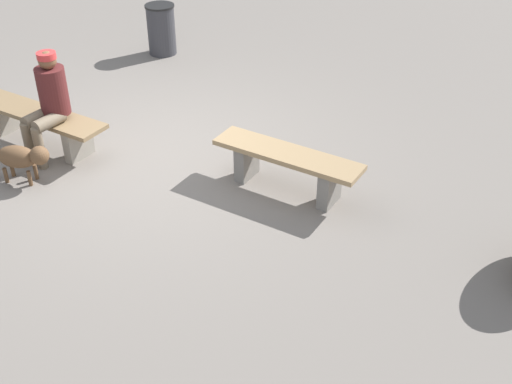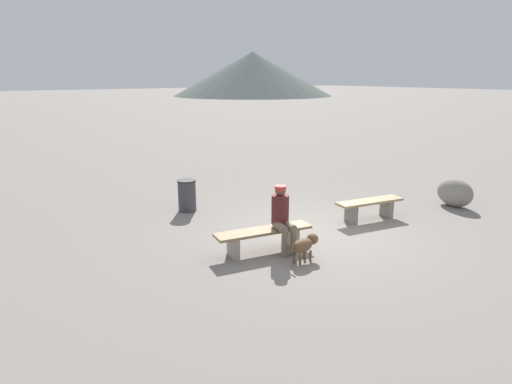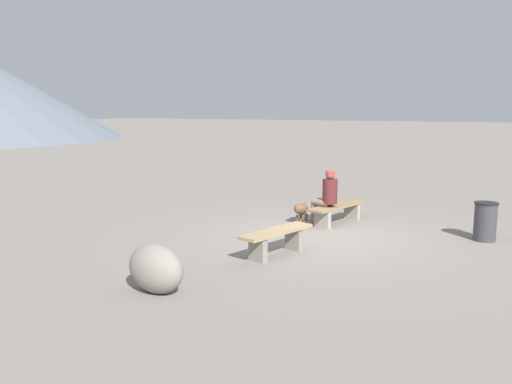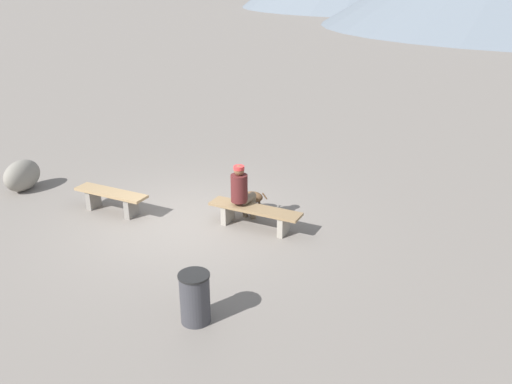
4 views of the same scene
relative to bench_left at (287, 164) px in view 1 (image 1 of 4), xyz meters
name	(u,v)px [view 1 (image 1 of 4)]	position (x,y,z in m)	size (l,w,h in m)	color
ground	(153,160)	(1.68, -0.09, -0.35)	(210.00, 210.00, 0.06)	gray
bench_left	(287,164)	(0.00, 0.00, 0.00)	(1.69, 0.71, 0.47)	gray
bench_right	(39,121)	(3.09, 0.07, -0.01)	(1.92, 0.77, 0.44)	gray
seated_person	(48,99)	(2.78, 0.22, 0.39)	(0.42, 0.62, 1.25)	#511E1E
dog	(22,157)	(2.75, 0.84, -0.01)	(0.70, 0.31, 0.46)	brown
trash_bin	(161,29)	(3.08, -3.08, 0.07)	(0.46, 0.46, 0.78)	#38383D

